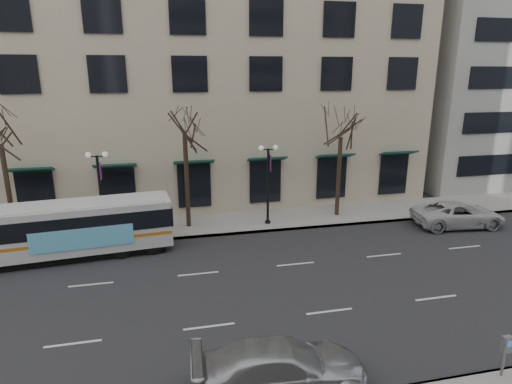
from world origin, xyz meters
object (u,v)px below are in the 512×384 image
object	(u,v)px
tree_far_right	(342,122)
pay_station	(506,348)
tree_far_mid	(184,118)
city_bus	(67,228)
silver_car	(281,368)
lamp_post_right	(268,181)
lamp_post_left	(100,191)
white_pickup	(458,214)

from	to	relation	value
tree_far_right	pay_station	xyz separation A→B (m)	(-1.11, -16.10, -5.24)
tree_far_mid	tree_far_right	distance (m)	10.01
city_bus	silver_car	size ratio (longest dim) A/B	2.03
tree_far_mid	silver_car	xyz separation A→B (m)	(1.79, -15.00, -6.11)
tree_far_mid	city_bus	distance (m)	8.92
silver_car	pay_station	size ratio (longest dim) A/B	3.83
tree_far_mid	lamp_post_right	bearing A→B (deg)	-6.83
silver_car	lamp_post_left	bearing A→B (deg)	28.22
white_pickup	pay_station	size ratio (longest dim) A/B	3.98
tree_far_mid	white_pickup	xyz separation A→B (m)	(16.86, -3.33, -6.12)
city_bus	tree_far_mid	bearing A→B (deg)	19.13
tree_far_right	white_pickup	xyz separation A→B (m)	(6.86, -3.33, -5.63)
white_pickup	lamp_post_right	bearing A→B (deg)	82.82
city_bus	white_pickup	bearing A→B (deg)	-6.35
lamp_post_right	pay_station	distance (m)	16.08
silver_car	city_bus	bearing A→B (deg)	37.72
lamp_post_left	white_pickup	size ratio (longest dim) A/B	0.92
city_bus	lamp_post_left	bearing A→B (deg)	51.82
tree_far_mid	silver_car	size ratio (longest dim) A/B	1.56
tree_far_right	silver_car	world-z (taller)	tree_far_right
tree_far_right	silver_car	xyz separation A→B (m)	(-8.21, -15.00, -5.63)
tree_far_mid	white_pickup	distance (m)	18.24
tree_far_right	lamp_post_left	world-z (taller)	tree_far_right
lamp_post_right	white_pickup	bearing A→B (deg)	-12.99
lamp_post_left	silver_car	xyz separation A→B (m)	(6.78, -14.40, -2.15)
lamp_post_right	silver_car	distance (m)	14.91
lamp_post_right	white_pickup	distance (m)	12.35
lamp_post_left	pay_station	world-z (taller)	lamp_post_left
tree_far_mid	tree_far_right	size ratio (longest dim) A/B	1.06
lamp_post_right	city_bus	size ratio (longest dim) A/B	0.47
city_bus	pay_station	size ratio (longest dim) A/B	7.78
tree_far_right	city_bus	size ratio (longest dim) A/B	0.72
lamp_post_left	city_bus	bearing A→B (deg)	-122.65
tree_far_mid	lamp_post_left	world-z (taller)	tree_far_mid
tree_far_mid	lamp_post_left	bearing A→B (deg)	-173.15
city_bus	white_pickup	xyz separation A→B (m)	(23.38, -0.34, -0.83)
city_bus	lamp_post_right	bearing A→B (deg)	6.20
tree_far_right	white_pickup	size ratio (longest dim) A/B	1.42
city_bus	pay_station	distance (m)	20.24
lamp_post_right	tree_far_right	bearing A→B (deg)	6.85
tree_far_right	lamp_post_right	size ratio (longest dim) A/B	1.55
silver_car	white_pickup	world-z (taller)	silver_car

